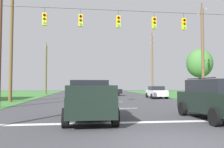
{
  "coord_description": "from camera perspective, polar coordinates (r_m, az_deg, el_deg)",
  "views": [
    {
      "loc": [
        -2.57,
        -6.31,
        1.73
      ],
      "look_at": [
        -0.54,
        10.23,
        2.52
      ],
      "focal_mm": 35.8,
      "sensor_mm": 36.0,
      "label": 1
    }
  ],
  "objects": [
    {
      "name": "utility_pole_mid_right",
      "position": [
        26.05,
        22.16,
        4.99
      ],
      "size": [
        0.31,
        1.78,
        10.62
      ],
      "color": "brown",
      "rests_on": "ground"
    },
    {
      "name": "stop_bar_stripe",
      "position": [
        10.55,
        7.37,
        -12.11
      ],
      "size": [
        15.72,
        0.45,
        0.01
      ],
      "primitive_type": "cube",
      "color": "white",
      "rests_on": "ground"
    },
    {
      "name": "distant_car_crossing_white",
      "position": [
        28.95,
        11.23,
        -4.52
      ],
      "size": [
        2.24,
        4.41,
        1.52
      ],
      "color": "silver",
      "rests_on": "ground"
    },
    {
      "name": "distant_car_oncoming",
      "position": [
        34.59,
        -1.1,
        -4.26
      ],
      "size": [
        4.34,
        2.1,
        1.52
      ],
      "color": "black",
      "rests_on": "ground"
    },
    {
      "name": "overhead_signal_span",
      "position": [
        17.82,
        2.11,
        6.81
      ],
      "size": [
        18.6,
        0.31,
        8.23
      ],
      "color": "brown",
      "rests_on": "ground"
    },
    {
      "name": "utility_pole_far_right",
      "position": [
        41.88,
        10.24,
        2.76
      ],
      "size": [
        0.32,
        1.83,
        11.53
      ],
      "color": "brown",
      "rests_on": "ground"
    },
    {
      "name": "ground_plane",
      "position": [
        7.03,
        15.35,
        -16.87
      ],
      "size": [
        120.0,
        120.0,
        0.0
      ],
      "primitive_type": "plane",
      "color": "#3D3D42"
    },
    {
      "name": "utility_pole_far_left",
      "position": [
        41.21,
        -16.51,
        1.3
      ],
      "size": [
        0.34,
        1.77,
        9.23
      ],
      "color": "brown",
      "rests_on": "ground"
    },
    {
      "name": "suv_black",
      "position": [
        12.14,
        24.95,
        -5.62
      ],
      "size": [
        2.3,
        4.84,
        2.05
      ],
      "color": "black",
      "rests_on": "ground"
    },
    {
      "name": "lane_dash_3",
      "position": [
        39.86,
        -3.29,
        -5.18
      ],
      "size": [
        2.5,
        0.15,
        0.01
      ],
      "primitive_type": "cube",
      "rotation": [
        0.0,
        0.0,
        1.57
      ],
      "color": "white",
      "rests_on": "ground"
    },
    {
      "name": "pickup_truck",
      "position": [
        11.11,
        -5.83,
        -6.64
      ],
      "size": [
        2.33,
        5.42,
        1.95
      ],
      "color": "black",
      "rests_on": "ground"
    },
    {
      "name": "lane_dash_1",
      "position": [
        22.49,
        -0.4,
        -7.11
      ],
      "size": [
        2.5,
        0.15,
        0.01
      ],
      "primitive_type": "cube",
      "rotation": [
        0.0,
        0.0,
        1.57
      ],
      "color": "white",
      "rests_on": "ground"
    },
    {
      "name": "lane_dash_2",
      "position": [
        31.96,
        -2.37,
        -5.8
      ],
      "size": [
        2.5,
        0.15,
        0.01
      ],
      "primitive_type": "cube",
      "rotation": [
        0.0,
        0.0,
        1.57
      ],
      "color": "white",
      "rests_on": "ground"
    },
    {
      "name": "lane_dash_0",
      "position": [
        16.38,
        2.1,
        -8.76
      ],
      "size": [
        2.5,
        0.15,
        0.01
      ],
      "primitive_type": "cube",
      "rotation": [
        0.0,
        0.0,
        1.57
      ],
      "color": "white",
      "rests_on": "ground"
    },
    {
      "name": "utility_pole_mid_left",
      "position": [
        24.52,
        -24.35,
        5.78
      ],
      "size": [
        0.33,
        1.77,
        10.89
      ],
      "color": "brown",
      "rests_on": "ground"
    },
    {
      "name": "tree_roadside_right",
      "position": [
        35.41,
        21.45,
        2.54
      ],
      "size": [
        3.76,
        3.76,
        6.98
      ],
      "color": "brown",
      "rests_on": "ground"
    }
  ]
}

